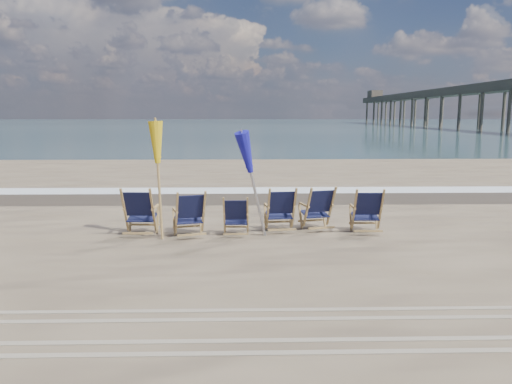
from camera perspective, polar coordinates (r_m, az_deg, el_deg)
The scene contains 13 objects.
ocean at distance 136.49m, azimuth -1.34°, elevation 7.83°, with size 400.00×400.00×0.00m, color #355258.
surf_foam at distance 16.97m, azimuth -0.52°, elevation 0.20°, with size 200.00×1.40×0.01m, color silver.
wet_sand_strip at distance 15.49m, azimuth -0.43°, elevation -0.65°, with size 200.00×2.60×0.00m, color #42362A.
tire_tracks at distance 6.23m, azimuth 1.20°, elevation -15.43°, with size 80.00×1.30×0.01m, color gray, non-canonical shape.
beach_chair_0 at distance 10.69m, azimuth -11.69°, elevation -2.27°, with size 0.69×0.77×1.07m, color #121535, non-canonical shape.
beach_chair_1 at distance 10.51m, azimuth -5.98°, elevation -2.47°, with size 0.65×0.73×1.02m, color #121535, non-canonical shape.
beach_chair_2 at distance 10.48m, azimuth -0.96°, elevation -2.83°, with size 0.56×0.63×0.88m, color #121535, non-canonical shape.
beach_chair_3 at distance 10.89m, azimuth 4.38°, elevation -2.03°, with size 0.65×0.74×1.02m, color #121535, non-canonical shape.
beach_chair_4 at distance 11.19m, azimuth 8.62°, elevation -1.82°, with size 0.65×0.73×1.02m, color #121535, non-canonical shape.
beach_chair_5 at distance 11.02m, azimuth 14.10°, elevation -2.15°, with size 0.65×0.73×1.02m, color #121535, non-canonical shape.
umbrella_yellow at distance 10.35m, azimuth -11.13°, elevation 4.85°, with size 0.30×0.30×2.41m.
umbrella_blue at distance 10.20m, azimuth -0.15°, elevation 4.38°, with size 0.30×0.30×2.30m.
fishing_pier at distance 90.94m, azimuth 23.79°, elevation 9.47°, with size 4.40×140.00×9.30m, color brown, non-canonical shape.
Camera 1 is at (-0.27, -8.47, 2.57)m, focal length 35.00 mm.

